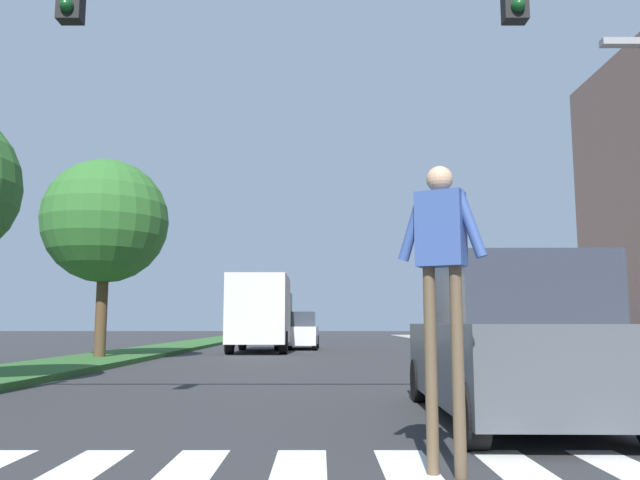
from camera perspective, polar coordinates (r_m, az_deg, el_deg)
ground_plane at (r=28.39m, az=0.29°, el=-9.91°), size 140.00×140.00×0.00m
crosswalk at (r=5.21m, az=3.01°, el=-20.67°), size 6.75×2.20×0.01m
median_strip at (r=27.27m, az=-15.07°, el=-9.60°), size 2.74×64.00×0.15m
tree_far at (r=21.59m, az=-19.05°, el=1.61°), size 4.00×4.00×6.32m
sidewalk_right at (r=27.54m, az=16.57°, el=-9.52°), size 3.00×64.00×0.15m
traffic_light_gantry at (r=8.24m, az=-21.93°, el=15.88°), size 9.60×0.30×6.00m
pedestrian_performer at (r=5.27m, az=10.62°, el=-2.25°), size 0.71×0.41×2.49m
suv_crossing at (r=8.31m, az=16.45°, el=-9.00°), size 2.04×4.64×1.97m
sedan_midblock at (r=29.81m, az=-2.29°, el=-8.27°), size 1.96×4.06×1.71m
truck_box_delivery at (r=26.88m, az=-5.58°, el=-6.53°), size 2.40×6.20×3.10m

